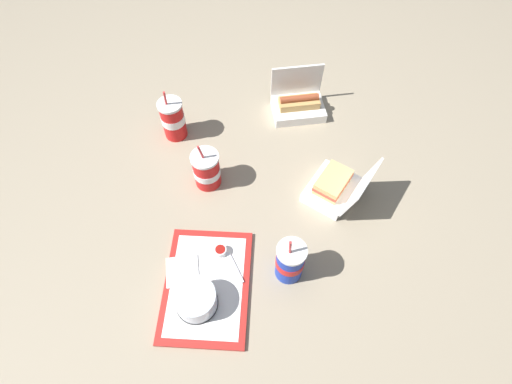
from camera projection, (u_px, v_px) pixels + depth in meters
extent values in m
plane|color=gray|center=(242.00, 206.00, 1.39)|extent=(3.20, 3.20, 0.00)
cube|color=red|center=(207.00, 286.00, 1.23)|extent=(0.41, 0.32, 0.01)
cube|color=white|center=(207.00, 285.00, 1.22)|extent=(0.36, 0.27, 0.00)
cylinder|color=black|center=(197.00, 303.00, 1.19)|extent=(0.13, 0.13, 0.01)
cylinder|color=#BC7084|center=(196.00, 300.00, 1.16)|extent=(0.10, 0.10, 0.05)
cylinder|color=silver|center=(196.00, 299.00, 1.16)|extent=(0.12, 0.12, 0.07)
cylinder|color=white|center=(220.00, 251.00, 1.27)|extent=(0.04, 0.04, 0.02)
cylinder|color=#9E140F|center=(220.00, 250.00, 1.26)|extent=(0.03, 0.03, 0.01)
cube|color=white|center=(182.00, 271.00, 1.24)|extent=(0.13, 0.13, 0.00)
cube|color=white|center=(235.00, 268.00, 1.25)|extent=(0.09, 0.08, 0.00)
cube|color=white|center=(298.00, 109.00, 1.61)|extent=(0.20, 0.24, 0.04)
cube|color=white|center=(297.00, 80.00, 1.57)|extent=(0.09, 0.20, 0.14)
cube|color=tan|center=(299.00, 103.00, 1.58)|extent=(0.12, 0.17, 0.03)
cylinder|color=#9E4728|center=(300.00, 98.00, 1.56)|extent=(0.08, 0.15, 0.03)
cylinder|color=yellow|center=(300.00, 97.00, 1.55)|extent=(0.05, 0.13, 0.01)
cube|color=white|center=(331.00, 189.00, 1.40)|extent=(0.23, 0.20, 0.04)
cube|color=white|center=(361.00, 187.00, 1.30)|extent=(0.19, 0.11, 0.14)
cube|color=#DBB770|center=(332.00, 184.00, 1.38)|extent=(0.15, 0.13, 0.02)
cube|color=#D64C38|center=(333.00, 182.00, 1.36)|extent=(0.16, 0.13, 0.01)
cube|color=#DBB770|center=(334.00, 179.00, 1.35)|extent=(0.15, 0.13, 0.02)
cylinder|color=red|center=(173.00, 120.00, 1.50)|extent=(0.09, 0.09, 0.16)
cylinder|color=white|center=(173.00, 119.00, 1.49)|extent=(0.09, 0.09, 0.03)
cylinder|color=white|center=(169.00, 104.00, 1.43)|extent=(0.09, 0.09, 0.01)
cylinder|color=red|center=(165.00, 98.00, 1.40)|extent=(0.01, 0.01, 0.06)
cylinder|color=#1938B7|center=(290.00, 262.00, 1.20)|extent=(0.08, 0.08, 0.15)
cylinder|color=red|center=(290.00, 261.00, 1.19)|extent=(0.09, 0.09, 0.03)
cylinder|color=white|center=(292.00, 251.00, 1.13)|extent=(0.09, 0.09, 0.01)
cylinder|color=red|center=(290.00, 247.00, 1.10)|extent=(0.01, 0.01, 0.06)
cylinder|color=red|center=(207.00, 170.00, 1.39)|extent=(0.09, 0.09, 0.14)
cylinder|color=white|center=(207.00, 171.00, 1.39)|extent=(0.10, 0.10, 0.03)
cylinder|color=white|center=(204.00, 157.00, 1.33)|extent=(0.10, 0.10, 0.01)
cylinder|color=red|center=(201.00, 152.00, 1.29)|extent=(0.01, 0.02, 0.06)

